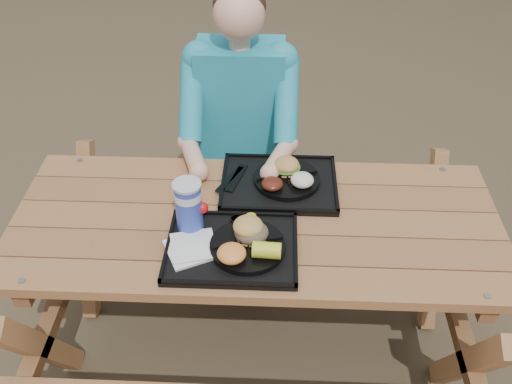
{
  "coord_description": "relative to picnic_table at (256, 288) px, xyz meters",
  "views": [
    {
      "loc": [
        0.07,
        -1.56,
        2.15
      ],
      "look_at": [
        0.0,
        0.0,
        0.88
      ],
      "focal_mm": 40.0,
      "sensor_mm": 36.0,
      "label": 1
    }
  ],
  "objects": [
    {
      "name": "plate_near",
      "position": [
        -0.02,
        -0.17,
        0.41
      ],
      "size": [
        0.26,
        0.26,
        0.02
      ],
      "primitive_type": "cylinder",
      "color": "black",
      "rests_on": "tray_near"
    },
    {
      "name": "napkin_stack",
      "position": [
        -0.22,
        -0.19,
        0.4
      ],
      "size": [
        0.2,
        0.2,
        0.02
      ],
      "primitive_type": "cube",
      "rotation": [
        0.0,
        0.0,
        0.46
      ],
      "color": "silver",
      "rests_on": "tray_near"
    },
    {
      "name": "picnic_table",
      "position": [
        0.0,
        0.0,
        0.0
      ],
      "size": [
        1.8,
        1.49,
        0.75
      ],
      "primitive_type": null,
      "color": "#999999",
      "rests_on": "ground"
    },
    {
      "name": "burger",
      "position": [
        0.11,
        0.25,
        0.46
      ],
      "size": [
        0.1,
        0.1,
        0.09
      ],
      "primitive_type": null,
      "color": "#C78C46",
      "rests_on": "plate_far"
    },
    {
      "name": "mac_cheese",
      "position": [
        -0.07,
        -0.24,
        0.44
      ],
      "size": [
        0.1,
        0.1,
        0.05
      ],
      "primitive_type": "ellipsoid",
      "color": "#FF9C43",
      "rests_on": "plate_near"
    },
    {
      "name": "plate_far",
      "position": [
        0.11,
        0.21,
        0.41
      ],
      "size": [
        0.26,
        0.26,
        0.02
      ],
      "primitive_type": "cylinder",
      "color": "black",
      "rests_on": "tray_far"
    },
    {
      "name": "corn_cob",
      "position": [
        0.04,
        -0.23,
        0.44
      ],
      "size": [
        0.1,
        0.1,
        0.06
      ],
      "primitive_type": null,
      "rotation": [
        0.0,
        0.0,
        -0.06
      ],
      "color": "yellow",
      "rests_on": "plate_near"
    },
    {
      "name": "baked_beans",
      "position": [
        0.06,
        0.14,
        0.43
      ],
      "size": [
        0.08,
        0.08,
        0.04
      ],
      "primitive_type": "ellipsoid",
      "color": "#561C11",
      "rests_on": "plate_far"
    },
    {
      "name": "cutlery_far",
      "position": [
        -0.09,
        0.22,
        0.4
      ],
      "size": [
        0.08,
        0.18,
        0.01
      ],
      "primitive_type": "cube",
      "rotation": [
        0.0,
        0.0,
        -0.28
      ],
      "color": "black",
      "rests_on": "tray_far"
    },
    {
      "name": "condiment_mustard",
      "position": [
        -0.02,
        -0.04,
        0.41
      ],
      "size": [
        0.05,
        0.05,
        0.03
      ],
      "primitive_type": "cylinder",
      "color": "#CCC916",
      "rests_on": "tray_near"
    },
    {
      "name": "diner",
      "position": [
        -0.09,
        0.64,
        0.27
      ],
      "size": [
        0.48,
        0.84,
        1.28
      ],
      "primitive_type": null,
      "color": "#169A86",
      "rests_on": "ground"
    },
    {
      "name": "tray_far",
      "position": [
        0.08,
        0.2,
        0.39
      ],
      "size": [
        0.45,
        0.35,
        0.02
      ],
      "primitive_type": "cube",
      "color": "black",
      "rests_on": "picnic_table"
    },
    {
      "name": "ground",
      "position": [
        0.0,
        0.0,
        -0.38
      ],
      "size": [
        60.0,
        60.0,
        0.0
      ],
      "primitive_type": "plane",
      "color": "#999999",
      "rests_on": "ground"
    },
    {
      "name": "tray_near",
      "position": [
        -0.08,
        -0.17,
        0.39
      ],
      "size": [
        0.45,
        0.35,
        0.02
      ],
      "primitive_type": "cube",
      "color": "black",
      "rests_on": "picnic_table"
    },
    {
      "name": "sandwich",
      "position": [
        -0.01,
        -0.14,
        0.47
      ],
      "size": [
        0.11,
        0.11,
        0.11
      ],
      "primitive_type": null,
      "color": "gold",
      "rests_on": "plate_near"
    },
    {
      "name": "soda_cup",
      "position": [
        -0.23,
        -0.08,
        0.49
      ],
      "size": [
        0.09,
        0.09,
        0.19
      ],
      "primitive_type": "cylinder",
      "color": "#162DA9",
      "rests_on": "tray_near"
    },
    {
      "name": "condiment_bbq",
      "position": [
        -0.07,
        -0.05,
        0.41
      ],
      "size": [
        0.04,
        0.04,
        0.03
      ],
      "primitive_type": "cylinder",
      "color": "black",
      "rests_on": "tray_near"
    },
    {
      "name": "potato_salad",
      "position": [
        0.17,
        0.16,
        0.44
      ],
      "size": [
        0.09,
        0.09,
        0.05
      ],
      "primitive_type": "ellipsoid",
      "color": "#ECE3C8",
      "rests_on": "plate_far"
    }
  ]
}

